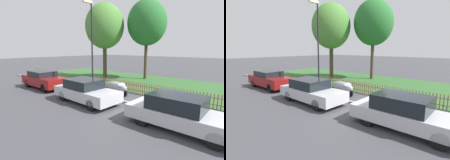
% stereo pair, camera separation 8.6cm
% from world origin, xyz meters
% --- Properties ---
extents(ground_plane, '(120.00, 120.00, 0.00)m').
position_xyz_m(ground_plane, '(0.00, 0.00, 0.00)').
color(ground_plane, '#424247').
extents(kerb_stone, '(37.04, 0.20, 0.12)m').
position_xyz_m(kerb_stone, '(0.00, 0.10, 0.06)').
color(kerb_stone, gray).
rests_on(kerb_stone, ground).
extents(grass_strip, '(37.04, 8.45, 0.01)m').
position_xyz_m(grass_strip, '(0.00, 6.69, 0.01)').
color(grass_strip, '#33602D').
rests_on(grass_strip, ground).
extents(park_fence, '(37.04, 0.05, 0.85)m').
position_xyz_m(park_fence, '(-0.00, 2.48, 0.43)').
color(park_fence, olive).
rests_on(park_fence, ground).
extents(parked_car_silver_hatchback, '(4.49, 1.82, 1.41)m').
position_xyz_m(parked_car_silver_hatchback, '(-9.39, -1.13, 0.73)').
color(parked_car_silver_hatchback, maroon).
rests_on(parked_car_silver_hatchback, ground).
extents(parked_car_black_saloon, '(4.38, 1.88, 1.41)m').
position_xyz_m(parked_car_black_saloon, '(-3.75, -1.33, 0.71)').
color(parked_car_black_saloon, '#BCBCC1').
rests_on(parked_car_black_saloon, ground).
extents(parked_car_navy_estate, '(4.52, 1.76, 1.41)m').
position_xyz_m(parked_car_navy_estate, '(1.93, -1.19, 0.71)').
color(parked_car_navy_estate, '#BCBCC1').
rests_on(parked_car_navy_estate, ground).
extents(covered_motorcycle, '(2.05, 0.81, 0.95)m').
position_xyz_m(covered_motorcycle, '(-3.38, 1.16, 0.59)').
color(covered_motorcycle, black).
rests_on(covered_motorcycle, ground).
extents(tree_nearest_kerb, '(4.10, 4.10, 7.92)m').
position_xyz_m(tree_nearest_kerb, '(-8.91, 5.72, 5.54)').
color(tree_nearest_kerb, '#473828').
rests_on(tree_nearest_kerb, ground).
extents(tree_behind_motorcycle, '(4.05, 4.05, 8.19)m').
position_xyz_m(tree_behind_motorcycle, '(-5.42, 8.36, 5.84)').
color(tree_behind_motorcycle, '#473828').
rests_on(tree_behind_motorcycle, ground).
extents(street_lamp, '(0.20, 0.79, 6.53)m').
position_xyz_m(street_lamp, '(-5.39, 0.64, 4.03)').
color(street_lamp, black).
rests_on(street_lamp, ground).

